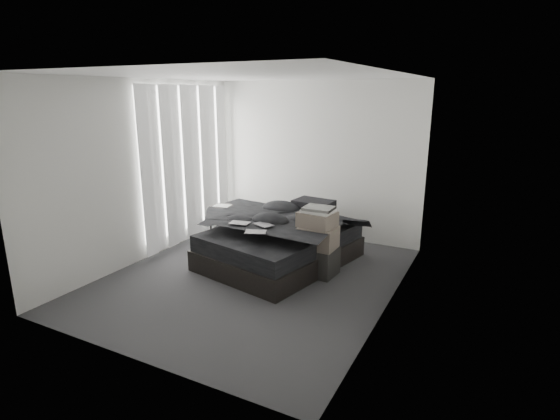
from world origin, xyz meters
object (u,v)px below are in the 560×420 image
at_px(bed, 280,253).
at_px(laptop, 304,216).
at_px(side_stand, 223,226).
at_px(box_lower, 317,260).

height_order(bed, laptop, laptop).
height_order(laptop, side_stand, laptop).
distance_m(bed, laptop, 0.74).
bearing_deg(side_stand, box_lower, -11.43).
relative_size(side_stand, box_lower, 1.28).
height_order(bed, box_lower, box_lower).
distance_m(side_stand, box_lower, 1.84).
distance_m(bed, box_lower, 0.65).
bearing_deg(bed, laptop, 7.50).
xyz_separation_m(bed, box_lower, (0.64, -0.13, 0.05)).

